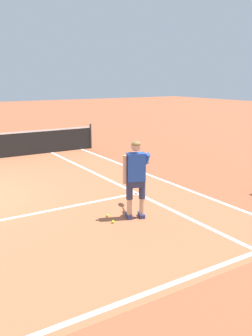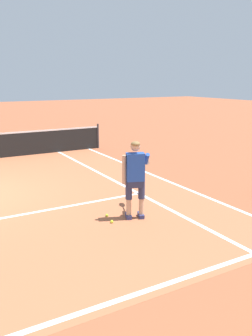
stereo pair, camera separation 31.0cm
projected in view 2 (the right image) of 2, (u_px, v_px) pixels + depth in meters
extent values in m
cube|color=white|center=(16.00, 335.00, 4.27)|extent=(10.98, 0.10, 0.01)
cube|color=white|center=(117.00, 182.00, 10.58)|extent=(0.10, 10.29, 0.01)
cube|color=white|center=(155.00, 176.00, 11.24)|extent=(0.10, 10.29, 0.01)
cylinder|color=#333338|center=(98.00, 136.00, 15.66)|extent=(0.08, 0.08, 1.07)
cube|color=navy|center=(128.00, 216.00, 7.85)|extent=(0.20, 0.30, 0.09)
cube|color=navy|center=(141.00, 215.00, 7.89)|extent=(0.20, 0.30, 0.09)
cylinder|color=tan|center=(129.00, 207.00, 7.76)|extent=(0.11, 0.11, 0.36)
cylinder|color=#2D3351|center=(129.00, 190.00, 7.66)|extent=(0.14, 0.14, 0.41)
cylinder|color=tan|center=(141.00, 206.00, 7.80)|extent=(0.11, 0.11, 0.36)
cylinder|color=#2D3351|center=(142.00, 189.00, 7.71)|extent=(0.14, 0.14, 0.41)
cube|color=#2D3351|center=(135.00, 182.00, 7.64)|extent=(0.39, 0.31, 0.20)
cube|color=#234CAD|center=(135.00, 167.00, 7.56)|extent=(0.43, 0.34, 0.60)
cylinder|color=tan|center=(124.00, 170.00, 7.54)|extent=(0.09, 0.09, 0.62)
cylinder|color=#234CAD|center=(147.00, 159.00, 7.65)|extent=(0.18, 0.28, 0.29)
cylinder|color=tan|center=(146.00, 163.00, 7.89)|extent=(0.18, 0.30, 0.14)
sphere|color=tan|center=(135.00, 146.00, 7.46)|extent=(0.21, 0.21, 0.21)
ellipsoid|color=olive|center=(136.00, 144.00, 7.43)|extent=(0.26, 0.26, 0.12)
cylinder|color=#232326|center=(145.00, 162.00, 8.11)|extent=(0.10, 0.20, 0.03)
cylinder|color=#1E479E|center=(144.00, 160.00, 8.26)|extent=(0.06, 0.10, 0.02)
torus|color=#1E479E|center=(142.00, 159.00, 8.43)|extent=(0.13, 0.29, 0.30)
cylinder|color=silver|center=(142.00, 159.00, 8.43)|extent=(0.09, 0.23, 0.25)
sphere|color=#CCE02D|center=(107.00, 215.00, 7.92)|extent=(0.07, 0.07, 0.07)
sphere|color=#CCE02D|center=(112.00, 222.00, 7.57)|extent=(0.07, 0.07, 0.07)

